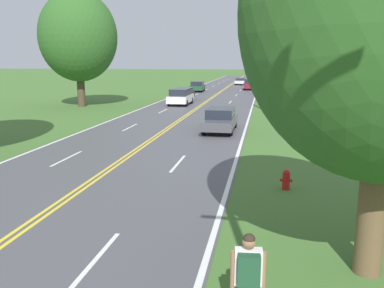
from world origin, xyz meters
The scene contains 11 objects.
hitchhiker_person centered at (6.12, 5.71, 1.05)m, with size 0.58×0.42×1.72m.
fire_hydrant centered at (7.12, 13.63, 0.37)m, with size 0.42×0.26×0.72m.
utility_pole_midground centered at (7.63, 30.79, 4.93)m, with size 1.80×0.24×9.55m.
utility_pole_far centered at (8.25, 59.77, 4.02)m, with size 1.80×0.24×7.74m.
tree_behind_sign centered at (-11.40, 36.87, 6.64)m, with size 7.37×7.37×10.90m.
car_dark_grey_sedan_approaching centered at (3.54, 25.22, 0.77)m, with size 1.90×4.88×1.46m.
car_white_suv_mid_near centered at (-2.13, 40.00, 0.87)m, with size 1.99×4.51×1.64m.
car_black_hatchback_mid_far centered at (-2.83, 45.02, 0.76)m, with size 1.93×3.97×1.39m.
car_dark_green_hatchback_receding centered at (-3.35, 57.79, 0.80)m, with size 1.96×4.30×1.49m.
car_maroon_van_distant centered at (3.96, 62.98, 0.88)m, with size 2.08×4.14×1.66m.
car_silver_hatchback_horizon centered at (1.77, 75.58, 0.69)m, with size 1.90×4.22×1.23m.
Camera 1 is at (6.29, -0.42, 4.46)m, focal length 38.00 mm.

